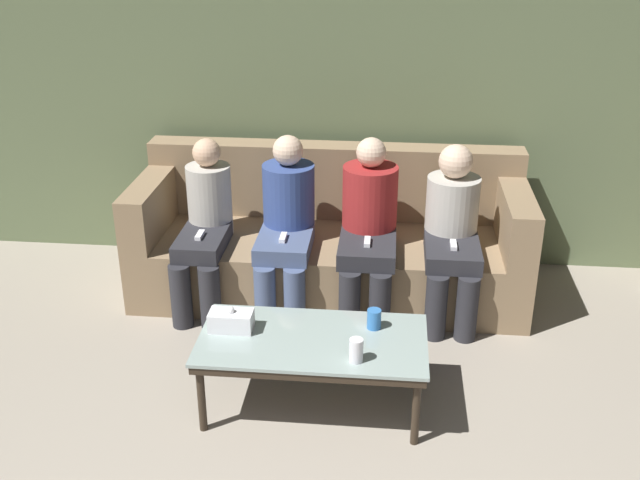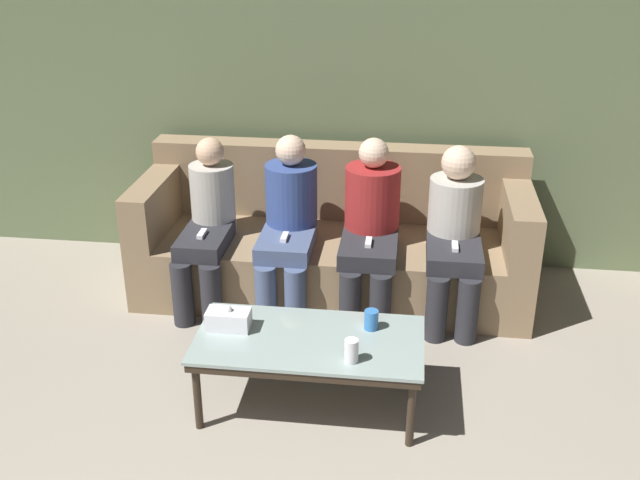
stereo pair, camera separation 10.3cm
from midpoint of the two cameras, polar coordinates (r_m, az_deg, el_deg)
wall_back at (r=5.12m, az=2.34°, el=12.19°), size 12.00×0.06×2.60m
couch at (r=4.94m, az=1.62°, el=-0.20°), size 2.50×0.91×0.91m
coffee_table at (r=3.76m, az=-0.03°, el=-8.02°), size 1.14×0.58×0.41m
cup_near_left at (r=3.54m, az=3.25°, el=-8.43°), size 0.07×0.07×0.12m
cup_near_right at (r=3.81m, az=4.71°, el=-6.08°), size 0.07×0.07×0.10m
tissue_box at (r=3.82m, az=-6.21°, el=-6.03°), size 0.22×0.12×0.13m
seated_person_left_end at (r=4.75m, az=-7.91°, el=1.37°), size 0.31×0.69×1.05m
seated_person_mid_left at (r=4.66m, az=-1.76°, el=1.57°), size 0.33×0.68×1.08m
seated_person_mid_right at (r=4.62m, az=4.52°, el=1.29°), size 0.34×0.71×1.09m
seated_person_right_end at (r=4.62m, az=10.84°, el=0.77°), size 0.33×0.69×1.06m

